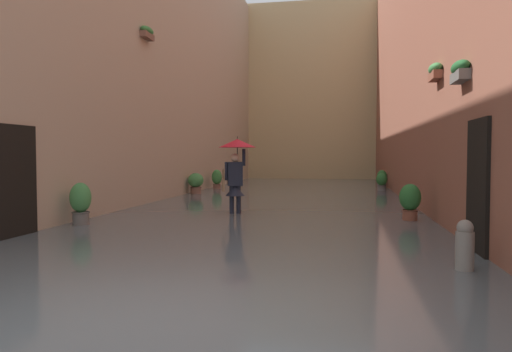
{
  "coord_description": "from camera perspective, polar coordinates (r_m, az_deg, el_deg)",
  "views": [
    {
      "loc": [
        -1.94,
        4.13,
        1.63
      ],
      "look_at": [
        0.32,
        -8.56,
        1.07
      ],
      "focal_mm": 33.74,
      "sensor_mm": 36.0,
      "label": 1
    }
  ],
  "objects": [
    {
      "name": "potted_plant_mid_right",
      "position": [
        11.24,
        -20.08,
        -3.09
      ],
      "size": [
        0.46,
        0.46,
        1.03
      ],
      "color": "#66605B",
      "rests_on": "ground_plane"
    },
    {
      "name": "potted_plant_near_left",
      "position": [
        21.42,
        14.67,
        -0.67
      ],
      "size": [
        0.47,
        0.47,
        0.85
      ],
      "color": "#66605B",
      "rests_on": "ground_plane"
    },
    {
      "name": "potted_plant_far_right",
      "position": [
        21.83,
        -4.67,
        -0.37
      ],
      "size": [
        0.46,
        0.46,
        0.98
      ],
      "color": "brown",
      "rests_on": "ground_plane"
    },
    {
      "name": "flood_water",
      "position": [
        17.73,
        3.77,
        -2.62
      ],
      "size": [
        8.94,
        32.85,
        0.11
      ],
      "primitive_type": "cube",
      "color": "#515B60",
      "rests_on": "ground_plane"
    },
    {
      "name": "mooring_bollard",
      "position": [
        6.99,
        23.5,
        -7.95
      ],
      "size": [
        0.24,
        0.24,
        0.78
      ],
      "color": "gray",
      "rests_on": "ground_plane"
    },
    {
      "name": "building_facade_right",
      "position": [
        19.29,
        -11.51,
        14.47
      ],
      "size": [
        2.04,
        30.85,
        11.31
      ],
      "color": "tan",
      "rests_on": "ground_plane"
    },
    {
      "name": "potted_plant_near_right",
      "position": [
        19.1,
        -7.16,
        -0.83
      ],
      "size": [
        0.62,
        0.62,
        0.92
      ],
      "color": "brown",
      "rests_on": "ground_plane"
    },
    {
      "name": "potted_plant_mid_left",
      "position": [
        11.82,
        17.8,
        -2.89
      ],
      "size": [
        0.5,
        0.5,
        0.96
      ],
      "color": "brown",
      "rests_on": "ground_plane"
    },
    {
      "name": "person_wading",
      "position": [
        12.54,
        -2.37,
        1.73
      ],
      "size": [
        0.98,
        0.98,
        2.12
      ],
      "color": "black",
      "rests_on": "ground_plane"
    },
    {
      "name": "building_facade_left",
      "position": [
        18.27,
        20.09,
        15.15
      ],
      "size": [
        2.04,
        30.85,
        11.37
      ],
      "color": "#935642",
      "rests_on": "ground_plane"
    },
    {
      "name": "ground_plane",
      "position": [
        17.74,
        3.77,
        -2.79
      ],
      "size": [
        67.13,
        67.13,
        0.0
      ],
      "primitive_type": "plane",
      "color": "#605B56"
    },
    {
      "name": "potted_plant_far_left",
      "position": [
        23.22,
        14.7,
        -0.41
      ],
      "size": [
        0.45,
        0.45,
        0.93
      ],
      "color": "#66605B",
      "rests_on": "ground_plane"
    },
    {
      "name": "building_facade_far",
      "position": [
        32.2,
        6.65,
        9.77
      ],
      "size": [
        11.74,
        1.8,
        11.45
      ],
      "primitive_type": "cube",
      "color": "tan",
      "rests_on": "ground_plane"
    }
  ]
}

